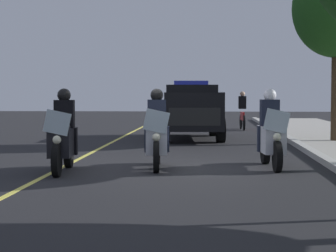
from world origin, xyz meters
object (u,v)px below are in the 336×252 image
Objects in this scene: police_suv at (191,109)px; cyclist_background at (242,111)px; police_motorcycle_lead_left at (63,138)px; police_motorcycle_lead_right at (157,136)px; police_motorcycle_trailing at (271,136)px.

police_suv is 2.86× the size of cyclist_background.
police_motorcycle_lead_right is (-0.75, 1.87, 0.00)m from police_motorcycle_lead_left.
police_motorcycle_lead_right is 2.48m from police_motorcycle_trailing.
police_suv reaches higher than police_motorcycle_trailing.
police_motorcycle_lead_left is at bearing -67.98° from police_motorcycle_lead_right.
cyclist_background is (-5.45, 2.08, -0.22)m from police_suv.
police_motorcycle_trailing is 13.64m from cyclist_background.
police_suv reaches higher than cyclist_background.
cyclist_background is (-14.64, 4.43, 0.14)m from police_motorcycle_lead_left.
police_motorcycle_lead_right is at bearing -84.30° from police_motorcycle_trailing.
police_motorcycle_trailing reaches higher than cyclist_background.
police_motorcycle_lead_left and police_motorcycle_lead_right have the same top height.
police_motorcycle_trailing is (-0.25, 2.46, 0.00)m from police_motorcycle_lead_right.
police_motorcycle_trailing is at bearing -0.40° from cyclist_background.
police_motorcycle_trailing is 1.22× the size of cyclist_background.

